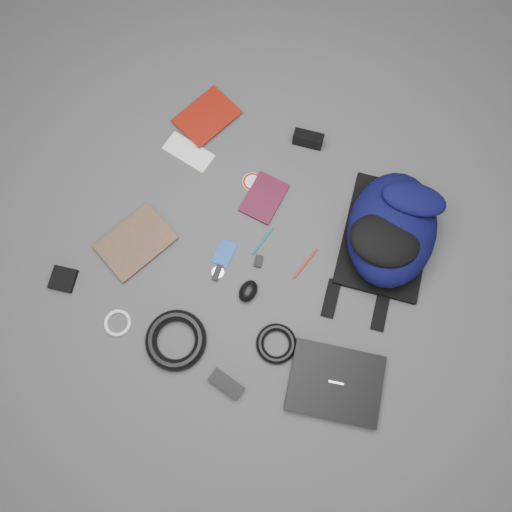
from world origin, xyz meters
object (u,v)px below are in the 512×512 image
at_px(textbook_red, 192,103).
at_px(mouse, 248,291).
at_px(backpack, 392,229).
at_px(power_brick, 226,384).
at_px(laptop, 335,383).
at_px(comic_book, 120,224).
at_px(pouch, 63,279).
at_px(compact_camera, 308,139).
at_px(dvd_case, 264,198).

distance_m(textbook_red, mouse, 0.78).
xyz_separation_m(backpack, power_brick, (-0.29, -0.71, -0.08)).
bearing_deg(mouse, textbook_red, 135.38).
xyz_separation_m(laptop, comic_book, (-0.93, 0.17, -0.01)).
height_order(power_brick, pouch, power_brick).
distance_m(textbook_red, compact_camera, 0.48).
bearing_deg(backpack, compact_camera, 140.77).
bearing_deg(comic_book, textbook_red, 111.91).
xyz_separation_m(comic_book, mouse, (0.53, -0.02, 0.01)).
distance_m(backpack, mouse, 0.54).
bearing_deg(mouse, laptop, -17.74).
height_order(laptop, compact_camera, compact_camera).
distance_m(mouse, power_brick, 0.32).
bearing_deg(backpack, comic_book, -167.79).
bearing_deg(compact_camera, dvd_case, -111.08).
bearing_deg(dvd_case, compact_camera, 81.49).
bearing_deg(laptop, compact_camera, 106.40).
xyz_separation_m(textbook_red, comic_book, (-0.00, -0.56, -0.00)).
bearing_deg(pouch, backpack, 33.65).
xyz_separation_m(comic_book, dvd_case, (0.43, 0.32, -0.00)).
bearing_deg(power_brick, comic_book, 159.96).
height_order(laptop, mouse, mouse).
relative_size(laptop, textbook_red, 1.36).
bearing_deg(textbook_red, power_brick, -35.63).
xyz_separation_m(textbook_red, power_brick, (0.60, -0.89, 0.00)).
relative_size(dvd_case, power_brick, 1.51).
height_order(textbook_red, comic_book, textbook_red).
height_order(comic_book, pouch, pouch).
distance_m(laptop, dvd_case, 0.70).
height_order(laptop, power_brick, laptop).
height_order(compact_camera, mouse, compact_camera).
height_order(mouse, pouch, mouse).
bearing_deg(pouch, compact_camera, 57.32).
bearing_deg(mouse, backpack, 51.12).
distance_m(backpack, power_brick, 0.77).
distance_m(compact_camera, pouch, 1.03).
relative_size(laptop, power_brick, 2.63).
xyz_separation_m(backpack, comic_book, (-0.89, -0.38, -0.09)).
distance_m(comic_book, pouch, 0.28).
bearing_deg(power_brick, backpack, 77.10).
xyz_separation_m(dvd_case, power_brick, (0.18, -0.66, 0.01)).
bearing_deg(comic_book, mouse, 20.03).
relative_size(backpack, comic_book, 1.86).
xyz_separation_m(comic_book, compact_camera, (0.48, 0.60, 0.02)).
bearing_deg(textbook_red, laptop, -17.79).
bearing_deg(backpack, laptop, -96.56).
xyz_separation_m(power_brick, pouch, (-0.68, 0.07, -0.00)).
bearing_deg(power_brick, laptop, 35.39).
bearing_deg(pouch, dvd_case, 49.36).
height_order(compact_camera, power_brick, compact_camera).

